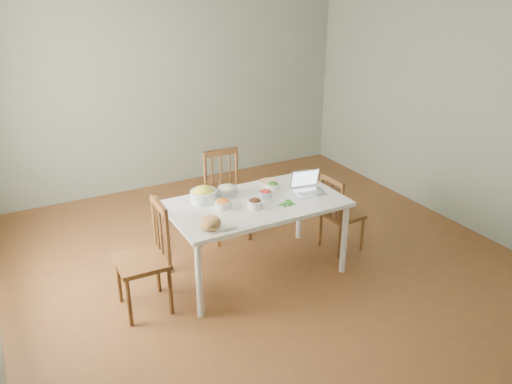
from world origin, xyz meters
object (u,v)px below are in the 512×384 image
chair_right (342,213)px  bowl_squash (204,194)px  dining_table (256,238)px  chair_left (141,259)px  chair_far (228,197)px  laptop (310,184)px  bread_boule (210,223)px

chair_right → bowl_squash: bearing=77.4°
dining_table → chair_left: size_ratio=1.64×
chair_right → bowl_squash: (-1.47, 0.25, 0.42)m
chair_far → laptop: size_ratio=3.33×
chair_far → laptop: bearing=-57.9°
dining_table → bowl_squash: bearing=151.1°
bread_boule → bowl_squash: 0.59m
dining_table → bread_boule: 0.82m
chair_right → bowl_squash: size_ratio=3.31×
dining_table → bread_boule: bread_boule is taller
dining_table → chair_right: 1.04m
dining_table → bowl_squash: size_ratio=6.39×
chair_left → chair_right: chair_left is taller
chair_far → bowl_squash: size_ratio=3.81×
bread_boule → bowl_squash: (0.18, 0.56, 0.01)m
chair_left → bread_boule: chair_left is taller
bowl_squash → dining_table: bearing=-28.9°
laptop → chair_right: bearing=16.8°
chair_left → chair_right: bearing=92.7°
bread_boule → dining_table: bearing=27.4°
chair_left → bowl_squash: 0.85m
bowl_squash → laptop: size_ratio=0.87×
dining_table → chair_left: bearing=-177.2°
dining_table → bread_boule: (-0.61, -0.32, 0.45)m
dining_table → bread_boule: bearing=-152.6°
bowl_squash → laptop: (0.99, -0.31, 0.03)m
chair_far → chair_right: (0.96, -0.82, -0.06)m
chair_far → laptop: (0.48, -0.87, 0.38)m
bread_boule → chair_far: bearing=58.4°
chair_right → bread_boule: size_ratio=4.51×
chair_left → chair_right: 2.19m
dining_table → chair_left: chair_left is taller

